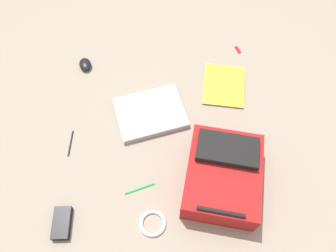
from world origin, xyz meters
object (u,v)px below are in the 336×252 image
object	(u,v)px
computer_mouse	(85,64)
pen_blue	(140,188)
backpack	(223,174)
power_brick	(62,223)
cable_coil	(153,223)
pen_black	(70,143)
usb_stick	(238,50)
book_blue	(224,85)
laptop	(151,113)

from	to	relation	value
computer_mouse	pen_blue	distance (m)	0.77
pen_blue	computer_mouse	bearing A→B (deg)	-67.86
backpack	power_brick	world-z (taller)	backpack
cable_coil	pen_black	world-z (taller)	cable_coil
backpack	pen_blue	size ratio (longest dim) A/B	3.23
cable_coil	usb_stick	bearing A→B (deg)	-118.29
usb_stick	book_blue	bearing A→B (deg)	65.27
laptop	book_blue	distance (m)	0.42
backpack	pen_blue	distance (m)	0.37
power_brick	pen_blue	xyz separation A→B (m)	(-0.32, -0.14, -0.01)
pen_black	laptop	bearing A→B (deg)	-159.54
computer_mouse	power_brick	bearing A→B (deg)	72.46
cable_coil	pen_blue	world-z (taller)	cable_coil
cable_coil	usb_stick	size ratio (longest dim) A/B	2.12
laptop	computer_mouse	world-z (taller)	computer_mouse
power_brick	pen_black	xyz separation A→B (m)	(0.00, -0.38, -0.01)
book_blue	power_brick	xyz separation A→B (m)	(0.77, 0.68, 0.01)
book_blue	pen_blue	world-z (taller)	book_blue
pen_blue	cable_coil	bearing A→B (deg)	108.72
pen_black	usb_stick	distance (m)	1.04
laptop	pen_black	distance (m)	0.41
pen_blue	laptop	bearing A→B (deg)	-98.47
usb_stick	pen_black	bearing A→B (deg)	31.79
backpack	laptop	xyz separation A→B (m)	(0.30, -0.36, -0.06)
book_blue	power_brick	distance (m)	1.02
cable_coil	power_brick	bearing A→B (deg)	-2.70
computer_mouse	laptop	bearing A→B (deg)	121.16
book_blue	computer_mouse	size ratio (longest dim) A/B	3.28
pen_black	book_blue	bearing A→B (deg)	-158.73
computer_mouse	cable_coil	size ratio (longest dim) A/B	0.81
usb_stick	laptop	bearing A→B (deg)	38.93
laptop	usb_stick	bearing A→B (deg)	-141.07
power_brick	usb_stick	xyz separation A→B (m)	(-0.88, -0.93, -0.01)
book_blue	laptop	bearing A→B (deg)	22.06
backpack	cable_coil	distance (m)	0.36
book_blue	pen_black	size ratio (longest dim) A/B	2.22
power_brick	pen_black	world-z (taller)	power_brick
backpack	computer_mouse	world-z (taller)	backpack
backpack	pen_black	world-z (taller)	backpack
computer_mouse	cable_coil	world-z (taller)	computer_mouse
laptop	backpack	bearing A→B (deg)	129.68
pen_blue	backpack	bearing A→B (deg)	-176.88
power_brick	book_blue	bearing A→B (deg)	-138.55
usb_stick	cable_coil	bearing A→B (deg)	61.71
book_blue	usb_stick	xyz separation A→B (m)	(-0.11, -0.25, -0.00)
backpack	usb_stick	size ratio (longest dim) A/B	8.43
cable_coil	book_blue	bearing A→B (deg)	-119.51
cable_coil	pen_black	bearing A→B (deg)	-46.20
cable_coil	pen_black	xyz separation A→B (m)	(0.38, -0.39, -0.00)
laptop	pen_blue	world-z (taller)	laptop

